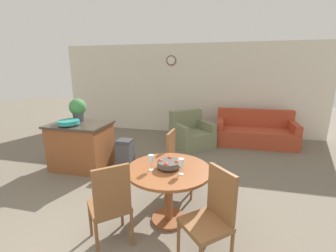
{
  "coord_description": "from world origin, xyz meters",
  "views": [
    {
      "loc": [
        1.05,
        -1.43,
        1.96
      ],
      "look_at": [
        0.13,
        2.44,
        0.95
      ],
      "focal_mm": 24.0,
      "sensor_mm": 36.0,
      "label": 1
    }
  ],
  "objects_px": {
    "fruit_bowl": "(169,163)",
    "armchair": "(191,134)",
    "kitchen_island": "(82,145)",
    "couch": "(255,133)",
    "wine_glass_left": "(151,159)",
    "potted_plant": "(78,109)",
    "trash_bin": "(125,155)",
    "teal_bowl": "(69,122)",
    "dining_chair_near_right": "(212,214)",
    "dining_table": "(169,181)",
    "dining_chair_near_left": "(111,202)",
    "dining_chair_far_side": "(177,160)",
    "wine_glass_right": "(181,163)"
  },
  "relations": [
    {
      "from": "teal_bowl",
      "to": "couch",
      "type": "bearing_deg",
      "value": 35.02
    },
    {
      "from": "dining_table",
      "to": "kitchen_island",
      "type": "relative_size",
      "value": 0.95
    },
    {
      "from": "dining_chair_far_side",
      "to": "fruit_bowl",
      "type": "bearing_deg",
      "value": 6.02
    },
    {
      "from": "trash_bin",
      "to": "teal_bowl",
      "type": "bearing_deg",
      "value": -163.09
    },
    {
      "from": "dining_chair_near_right",
      "to": "dining_chair_far_side",
      "type": "height_order",
      "value": "same"
    },
    {
      "from": "potted_plant",
      "to": "wine_glass_left",
      "type": "bearing_deg",
      "value": -37.09
    },
    {
      "from": "kitchen_island",
      "to": "potted_plant",
      "type": "relative_size",
      "value": 2.47
    },
    {
      "from": "dining_chair_near_left",
      "to": "dining_chair_far_side",
      "type": "relative_size",
      "value": 1.0
    },
    {
      "from": "fruit_bowl",
      "to": "armchair",
      "type": "bearing_deg",
      "value": 92.34
    },
    {
      "from": "dining_chair_near_right",
      "to": "potted_plant",
      "type": "bearing_deg",
      "value": 13.42
    },
    {
      "from": "kitchen_island",
      "to": "teal_bowl",
      "type": "bearing_deg",
      "value": -116.43
    },
    {
      "from": "dining_chair_near_right",
      "to": "teal_bowl",
      "type": "xyz_separation_m",
      "value": [
        -2.77,
        1.57,
        0.43
      ]
    },
    {
      "from": "dining_table",
      "to": "potted_plant",
      "type": "relative_size",
      "value": 2.34
    },
    {
      "from": "fruit_bowl",
      "to": "potted_plant",
      "type": "distance_m",
      "value": 2.71
    },
    {
      "from": "dining_chair_near_left",
      "to": "trash_bin",
      "type": "bearing_deg",
      "value": 68.08
    },
    {
      "from": "potted_plant",
      "to": "couch",
      "type": "height_order",
      "value": "potted_plant"
    },
    {
      "from": "kitchen_island",
      "to": "trash_bin",
      "type": "distance_m",
      "value": 0.92
    },
    {
      "from": "dining_chair_near_left",
      "to": "couch",
      "type": "bearing_deg",
      "value": 22.6
    },
    {
      "from": "kitchen_island",
      "to": "dining_chair_near_right",
      "type": "bearing_deg",
      "value": -33.41
    },
    {
      "from": "wine_glass_left",
      "to": "trash_bin",
      "type": "bearing_deg",
      "value": 124.79
    },
    {
      "from": "dining_chair_near_left",
      "to": "wine_glass_left",
      "type": "relative_size",
      "value": 5.11
    },
    {
      "from": "trash_bin",
      "to": "kitchen_island",
      "type": "bearing_deg",
      "value": -173.0
    },
    {
      "from": "wine_glass_left",
      "to": "teal_bowl",
      "type": "relative_size",
      "value": 0.5
    },
    {
      "from": "dining_table",
      "to": "dining_chair_far_side",
      "type": "xyz_separation_m",
      "value": [
        -0.04,
        0.77,
        -0.03
      ]
    },
    {
      "from": "fruit_bowl",
      "to": "potted_plant",
      "type": "xyz_separation_m",
      "value": [
        -2.25,
        1.46,
        0.36
      ]
    },
    {
      "from": "armchair",
      "to": "wine_glass_left",
      "type": "bearing_deg",
      "value": -129.97
    },
    {
      "from": "teal_bowl",
      "to": "trash_bin",
      "type": "height_order",
      "value": "teal_bowl"
    },
    {
      "from": "fruit_bowl",
      "to": "couch",
      "type": "relative_size",
      "value": 0.15
    },
    {
      "from": "dining_table",
      "to": "dining_chair_near_right",
      "type": "bearing_deg",
      "value": -42.28
    },
    {
      "from": "wine_glass_left",
      "to": "couch",
      "type": "bearing_deg",
      "value": 65.43
    },
    {
      "from": "trash_bin",
      "to": "couch",
      "type": "bearing_deg",
      "value": 40.18
    },
    {
      "from": "fruit_bowl",
      "to": "kitchen_island",
      "type": "bearing_deg",
      "value": 149.35
    },
    {
      "from": "wine_glass_left",
      "to": "kitchen_island",
      "type": "xyz_separation_m",
      "value": [
        -1.91,
        1.35,
        -0.43
      ]
    },
    {
      "from": "wine_glass_left",
      "to": "kitchen_island",
      "type": "height_order",
      "value": "wine_glass_left"
    },
    {
      "from": "fruit_bowl",
      "to": "kitchen_island",
      "type": "height_order",
      "value": "kitchen_island"
    },
    {
      "from": "dining_chair_near_left",
      "to": "potted_plant",
      "type": "distance_m",
      "value": 2.74
    },
    {
      "from": "kitchen_island",
      "to": "armchair",
      "type": "xyz_separation_m",
      "value": [
        1.98,
        1.87,
        -0.17
      ]
    },
    {
      "from": "potted_plant",
      "to": "armchair",
      "type": "bearing_deg",
      "value": 37.97
    },
    {
      "from": "dining_table",
      "to": "wine_glass_left",
      "type": "height_order",
      "value": "wine_glass_left"
    },
    {
      "from": "kitchen_island",
      "to": "couch",
      "type": "bearing_deg",
      "value": 33.68
    },
    {
      "from": "kitchen_island",
      "to": "wine_glass_right",
      "type": "bearing_deg",
      "value": -31.0
    },
    {
      "from": "dining_chair_near_left",
      "to": "kitchen_island",
      "type": "bearing_deg",
      "value": 89.48
    },
    {
      "from": "dining_chair_near_right",
      "to": "teal_bowl",
      "type": "bearing_deg",
      "value": 18.76
    },
    {
      "from": "trash_bin",
      "to": "wine_glass_left",
      "type": "bearing_deg",
      "value": -55.21
    },
    {
      "from": "teal_bowl",
      "to": "potted_plant",
      "type": "xyz_separation_m",
      "value": [
        -0.06,
        0.4,
        0.19
      ]
    },
    {
      "from": "armchair",
      "to": "trash_bin",
      "type": "bearing_deg",
      "value": -160.26
    },
    {
      "from": "couch",
      "to": "armchair",
      "type": "distance_m",
      "value": 1.74
    },
    {
      "from": "dining_chair_far_side",
      "to": "kitchen_island",
      "type": "bearing_deg",
      "value": -99.61
    },
    {
      "from": "dining_chair_near_right",
      "to": "fruit_bowl",
      "type": "distance_m",
      "value": 0.81
    },
    {
      "from": "dining_table",
      "to": "wine_glass_left",
      "type": "relative_size",
      "value": 5.4
    }
  ]
}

